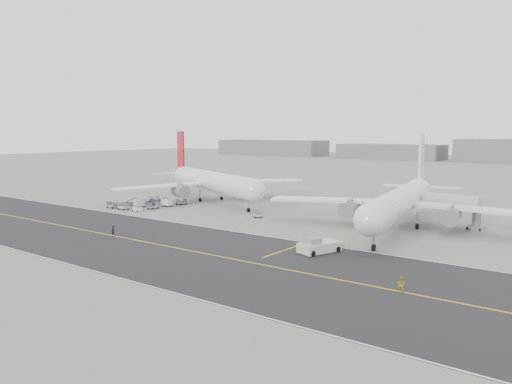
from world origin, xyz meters
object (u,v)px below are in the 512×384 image
Objects in this scene: pushback_tug at (318,246)px; ground_crew_b at (401,285)px; airliner_a at (211,181)px; airliner_b at (401,201)px; jet_bridge at (439,203)px; ground_crew_a at (113,231)px.

pushback_tug is 20.23m from ground_crew_b.
airliner_a reaches higher than airliner_b.
airliner_b is (54.33, -6.74, -0.11)m from airliner_a.
jet_bridge is (7.65, 34.26, 3.46)m from pushback_tug.
pushback_tug is (-2.72, -26.69, -4.22)m from airliner_b.
pushback_tug reaches higher than ground_crew_b.
airliner_a is at bearing 163.16° from airliner_b.
airliner_a is at bearing 99.29° from ground_crew_a.
airliner_b is 27.66× the size of ground_crew_b.
airliner_a reaches higher than jet_bridge.
ground_crew_a is 52.00m from ground_crew_b.
ground_crew_a reaches higher than ground_crew_b.
airliner_b is 53.50m from ground_crew_a.
ground_crew_b is (9.35, -45.22, -3.52)m from jet_bridge.
ground_crew_b is (14.28, -37.65, -4.28)m from airliner_b.
airliner_a is 5.87× the size of pushback_tug.
ground_crew_a is at bearing -127.52° from jet_bridge.
airliner_b is 40.49m from ground_crew_b.
airliner_a is at bearing -173.43° from jet_bridge.
pushback_tug is 36.69m from ground_crew_a.
airliner_a is at bearing 166.05° from pushback_tug.
pushback_tug is at bearing -105.59° from airliner_b.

